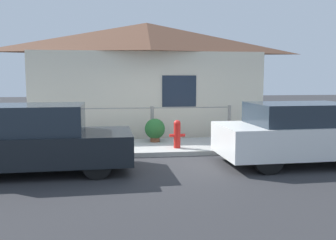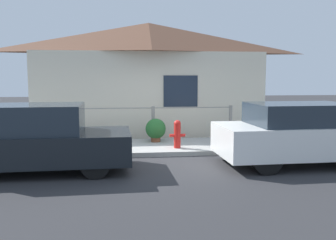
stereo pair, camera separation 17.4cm
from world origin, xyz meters
name	(u,v)px [view 1 (the left image)]	position (x,y,z in m)	size (l,w,h in m)	color
ground_plane	(160,157)	(0.00, 0.00, 0.00)	(60.00, 60.00, 0.00)	#2D2D30
sidewalk	(155,147)	(0.00, 1.07, 0.06)	(24.00, 2.14, 0.12)	#9E9E99
house	(147,45)	(0.00, 3.66, 3.08)	(7.94, 2.23, 3.83)	beige
fence	(152,121)	(0.00, 1.99, 0.68)	(4.90, 0.10, 1.01)	gray
car_left	(38,140)	(-2.69, -1.15, 0.70)	(3.85, 1.80, 1.43)	black
car_right	(304,133)	(3.22, -1.15, 0.71)	(4.06, 1.87, 1.41)	white
fire_hydrant	(177,133)	(0.53, 0.53, 0.51)	(0.42, 0.19, 0.75)	red
potted_plant_near_hydrant	(155,129)	(0.04, 1.57, 0.49)	(0.59, 0.59, 0.68)	brown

